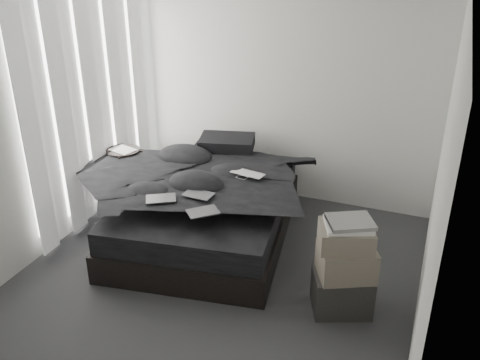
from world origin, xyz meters
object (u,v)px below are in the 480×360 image
(box_lower, at_px, (342,291))
(bed, at_px, (207,223))
(side_stand, at_px, (126,178))
(laptop, at_px, (245,169))

(box_lower, bearing_deg, bed, 156.72)
(side_stand, bearing_deg, laptop, -6.33)
(bed, bearing_deg, laptop, 7.50)
(side_stand, xyz_separation_m, box_lower, (2.74, -0.97, -0.17))
(laptop, relative_size, box_lower, 0.72)
(laptop, distance_m, side_stand, 1.62)
(bed, distance_m, box_lower, 1.72)
(box_lower, bearing_deg, laptop, 146.39)
(laptop, bearing_deg, side_stand, -177.00)
(laptop, bearing_deg, bed, -154.50)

